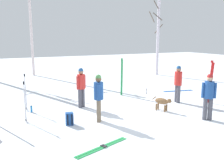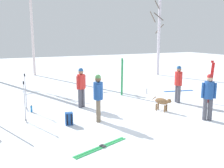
{
  "view_description": "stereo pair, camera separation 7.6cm",
  "coord_description": "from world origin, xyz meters",
  "px_view_note": "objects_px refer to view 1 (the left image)",
  "views": [
    {
      "loc": [
        -4.7,
        -7.25,
        3.03
      ],
      "look_at": [
        -0.08,
        2.23,
        1.0
      ],
      "focal_mm": 39.84,
      "sensor_mm": 36.0,
      "label": 1
    },
    {
      "loc": [
        -4.63,
        -7.29,
        3.03
      ],
      "look_at": [
        -0.08,
        2.23,
        1.0
      ],
      "focal_mm": 39.84,
      "sensor_mm": 36.0,
      "label": 2
    }
  ],
  "objects_px": {
    "ski_poles_0": "(25,101)",
    "ski_pair_lying_0": "(178,91)",
    "ski_pair_planted_2": "(122,77)",
    "ski_poles_1": "(25,91)",
    "person_2": "(99,95)",
    "water_bottle_1": "(31,109)",
    "birch_tree_3": "(158,36)",
    "water_bottle_0": "(146,91)",
    "person_3": "(178,82)",
    "backpack_1": "(69,119)",
    "person_0": "(81,85)",
    "person_1": "(209,94)",
    "ski_pair_planted_1": "(210,82)",
    "dog": "(163,102)",
    "ski_pair_lying_1": "(102,147)",
    "birch_tree_2": "(30,23)"
  },
  "relations": [
    {
      "from": "person_1",
      "to": "ski_pair_planted_2",
      "type": "relative_size",
      "value": 0.89
    },
    {
      "from": "ski_pair_lying_0",
      "to": "person_0",
      "type": "bearing_deg",
      "value": -173.15
    },
    {
      "from": "ski_pair_planted_2",
      "to": "water_bottle_0",
      "type": "distance_m",
      "value": 1.6
    },
    {
      "from": "person_2",
      "to": "water_bottle_1",
      "type": "bearing_deg",
      "value": 132.9
    },
    {
      "from": "birch_tree_2",
      "to": "ski_pair_lying_1",
      "type": "bearing_deg",
      "value": -91.37
    },
    {
      "from": "ski_pair_planted_1",
      "to": "ski_pair_planted_2",
      "type": "relative_size",
      "value": 1.02
    },
    {
      "from": "ski_pair_lying_1",
      "to": "ski_pair_lying_0",
      "type": "bearing_deg",
      "value": 35.07
    },
    {
      "from": "ski_pair_lying_0",
      "to": "backpack_1",
      "type": "height_order",
      "value": "backpack_1"
    },
    {
      "from": "water_bottle_0",
      "to": "birch_tree_2",
      "type": "relative_size",
      "value": 0.04
    },
    {
      "from": "person_2",
      "to": "dog",
      "type": "height_order",
      "value": "person_2"
    },
    {
      "from": "backpack_1",
      "to": "water_bottle_1",
      "type": "relative_size",
      "value": 1.58
    },
    {
      "from": "dog",
      "to": "person_0",
      "type": "bearing_deg",
      "value": 145.01
    },
    {
      "from": "water_bottle_1",
      "to": "birch_tree_3",
      "type": "bearing_deg",
      "value": 29.68
    },
    {
      "from": "birch_tree_2",
      "to": "ski_pair_planted_1",
      "type": "bearing_deg",
      "value": -63.67
    },
    {
      "from": "backpack_1",
      "to": "ski_pair_lying_0",
      "type": "bearing_deg",
      "value": 20.19
    },
    {
      "from": "ski_pair_planted_1",
      "to": "water_bottle_1",
      "type": "relative_size",
      "value": 7.05
    },
    {
      "from": "water_bottle_0",
      "to": "ski_pair_planted_2",
      "type": "bearing_deg",
      "value": 165.86
    },
    {
      "from": "person_1",
      "to": "person_2",
      "type": "relative_size",
      "value": 1.0
    },
    {
      "from": "ski_pair_planted_2",
      "to": "ski_poles_1",
      "type": "height_order",
      "value": "ski_pair_planted_2"
    },
    {
      "from": "water_bottle_1",
      "to": "dog",
      "type": "bearing_deg",
      "value": -24.04
    },
    {
      "from": "person_3",
      "to": "birch_tree_2",
      "type": "distance_m",
      "value": 12.72
    },
    {
      "from": "ski_pair_lying_0",
      "to": "ski_poles_1",
      "type": "height_order",
      "value": "ski_poles_1"
    },
    {
      "from": "ski_pair_lying_0",
      "to": "ski_poles_1",
      "type": "bearing_deg",
      "value": -178.91
    },
    {
      "from": "ski_pair_planted_1",
      "to": "birch_tree_3",
      "type": "xyz_separation_m",
      "value": [
        2.9,
        8.09,
        2.05
      ]
    },
    {
      "from": "backpack_1",
      "to": "person_1",
      "type": "bearing_deg",
      "value": -19.99
    },
    {
      "from": "ski_pair_planted_1",
      "to": "ski_pair_lying_1",
      "type": "height_order",
      "value": "ski_pair_planted_1"
    },
    {
      "from": "person_0",
      "to": "person_3",
      "type": "bearing_deg",
      "value": -15.27
    },
    {
      "from": "person_2",
      "to": "ski_poles_0",
      "type": "xyz_separation_m",
      "value": [
        -2.39,
        1.03,
        -0.19
      ]
    },
    {
      "from": "person_3",
      "to": "backpack_1",
      "type": "relative_size",
      "value": 3.9
    },
    {
      "from": "person_3",
      "to": "ski_pair_planted_2",
      "type": "bearing_deg",
      "value": 123.91
    },
    {
      "from": "ski_pair_lying_1",
      "to": "person_3",
      "type": "bearing_deg",
      "value": 29.43
    },
    {
      "from": "person_1",
      "to": "water_bottle_0",
      "type": "distance_m",
      "value": 4.61
    },
    {
      "from": "ski_poles_1",
      "to": "backpack_1",
      "type": "bearing_deg",
      "value": -65.45
    },
    {
      "from": "ski_pair_planted_2",
      "to": "birch_tree_2",
      "type": "height_order",
      "value": "birch_tree_2"
    },
    {
      "from": "person_0",
      "to": "dog",
      "type": "distance_m",
      "value": 3.49
    },
    {
      "from": "person_0",
      "to": "ski_poles_1",
      "type": "relative_size",
      "value": 1.12
    },
    {
      "from": "ski_pair_planted_2",
      "to": "ski_pair_lying_0",
      "type": "height_order",
      "value": "ski_pair_planted_2"
    },
    {
      "from": "ski_pair_planted_1",
      "to": "ski_poles_1",
      "type": "distance_m",
      "value": 8.14
    },
    {
      "from": "ski_poles_0",
      "to": "ski_pair_lying_0",
      "type": "bearing_deg",
      "value": 11.23
    },
    {
      "from": "person_1",
      "to": "ski_pair_lying_1",
      "type": "relative_size",
      "value": 0.96
    },
    {
      "from": "person_0",
      "to": "birch_tree_2",
      "type": "distance_m",
      "value": 10.7
    },
    {
      "from": "ski_pair_planted_2",
      "to": "birch_tree_3",
      "type": "distance_m",
      "value": 7.9
    },
    {
      "from": "person_2",
      "to": "water_bottle_0",
      "type": "xyz_separation_m",
      "value": [
        4.0,
        2.91,
        -0.85
      ]
    },
    {
      "from": "ski_pair_planted_1",
      "to": "birch_tree_3",
      "type": "distance_m",
      "value": 8.83
    },
    {
      "from": "person_3",
      "to": "birch_tree_3",
      "type": "distance_m",
      "value": 8.71
    },
    {
      "from": "water_bottle_1",
      "to": "birch_tree_3",
      "type": "distance_m",
      "value": 12.45
    },
    {
      "from": "water_bottle_0",
      "to": "birch_tree_3",
      "type": "bearing_deg",
      "value": 49.63
    },
    {
      "from": "person_3",
      "to": "ski_pair_lying_1",
      "type": "distance_m",
      "value": 5.9
    },
    {
      "from": "ski_poles_1",
      "to": "birch_tree_3",
      "type": "relative_size",
      "value": 0.26
    },
    {
      "from": "person_1",
      "to": "water_bottle_1",
      "type": "relative_size",
      "value": 6.15
    }
  ]
}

